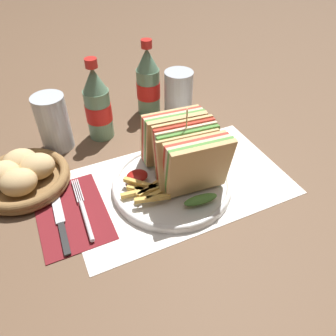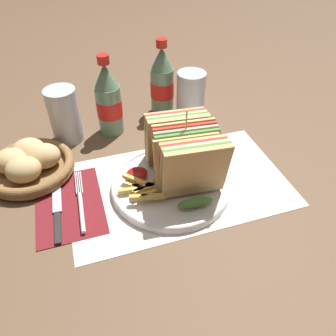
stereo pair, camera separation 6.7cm
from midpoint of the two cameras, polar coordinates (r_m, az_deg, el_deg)
ground_plane at (r=0.71m, az=5.53°, el=-4.24°), size 4.00×4.00×0.00m
placemat at (r=0.72m, az=4.40°, el=-2.91°), size 0.47×0.29×0.00m
plate_main at (r=0.71m, az=3.22°, el=-2.94°), size 0.26×0.26×0.02m
club_sandwich at (r=0.67m, az=5.78°, el=2.24°), size 0.14×0.20×0.17m
fries_pile at (r=0.67m, az=-1.06°, el=-3.58°), size 0.12×0.09×0.02m
ketchup_blob at (r=0.71m, az=-2.73°, el=-1.04°), size 0.05×0.04×0.02m
napkin at (r=0.70m, az=-14.20°, el=-6.21°), size 0.13×0.20×0.00m
fork at (r=0.68m, az=-12.23°, el=-6.47°), size 0.02×0.18×0.01m
knife at (r=0.70m, az=-16.15°, el=-6.51°), size 0.02×0.20×0.00m
coke_bottle_near at (r=0.85m, az=-8.03°, el=11.38°), size 0.07×0.07×0.21m
coke_bottle_far at (r=0.93m, az=1.10°, el=14.59°), size 0.07×0.07×0.21m
glass_near at (r=0.91m, az=6.12°, el=11.53°), size 0.08×0.08×0.14m
glass_far at (r=0.85m, az=-15.38°, el=8.76°), size 0.08×0.08×0.14m
bread_basket at (r=0.79m, az=-20.80°, el=0.46°), size 0.20×0.20×0.07m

